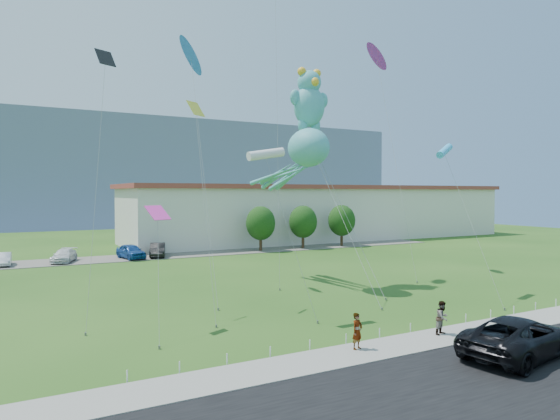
# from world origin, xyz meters

# --- Properties ---
(ground) EXTENTS (160.00, 160.00, 0.00)m
(ground) POSITION_xyz_m (0.00, 0.00, 0.00)
(ground) COLOR #244C15
(ground) RESTS_ON ground
(road) EXTENTS (80.00, 8.00, 0.06)m
(road) POSITION_xyz_m (0.00, -8.00, 0.03)
(road) COLOR black
(road) RESTS_ON ground
(sidewalk) EXTENTS (80.00, 2.50, 0.10)m
(sidewalk) POSITION_xyz_m (0.00, -2.75, 0.05)
(sidewalk) COLOR gray
(sidewalk) RESTS_ON ground
(parking_strip) EXTENTS (70.00, 6.00, 0.06)m
(parking_strip) POSITION_xyz_m (0.00, 35.00, 0.03)
(parking_strip) COLOR #59544C
(parking_strip) RESTS_ON ground
(hill_ridge) EXTENTS (160.00, 50.00, 25.00)m
(hill_ridge) POSITION_xyz_m (0.00, 120.00, 12.50)
(hill_ridge) COLOR slate
(hill_ridge) RESTS_ON ground
(warehouse) EXTENTS (61.00, 15.00, 8.20)m
(warehouse) POSITION_xyz_m (26.00, 44.00, 4.12)
(warehouse) COLOR beige
(warehouse) RESTS_ON ground
(rope_fence) EXTENTS (26.05, 0.05, 0.50)m
(rope_fence) POSITION_xyz_m (0.00, -1.30, 0.25)
(rope_fence) COLOR white
(rope_fence) RESTS_ON ground
(tree_near) EXTENTS (3.60, 3.60, 5.47)m
(tree_near) POSITION_xyz_m (10.00, 34.00, 3.39)
(tree_near) COLOR #3F2B19
(tree_near) RESTS_ON ground
(tree_mid) EXTENTS (3.60, 3.60, 5.47)m
(tree_mid) POSITION_xyz_m (16.00, 34.00, 3.39)
(tree_mid) COLOR #3F2B19
(tree_mid) RESTS_ON ground
(tree_far) EXTENTS (3.60, 3.60, 5.47)m
(tree_far) POSITION_xyz_m (22.00, 34.00, 3.39)
(tree_far) COLOR #3F2B19
(tree_far) RESTS_ON ground
(suv) EXTENTS (6.54, 3.79, 1.71)m
(suv) POSITION_xyz_m (2.39, -6.43, 0.92)
(suv) COLOR black
(suv) RESTS_ON road
(pedestrian_left) EXTENTS (0.67, 0.53, 1.62)m
(pedestrian_left) POSITION_xyz_m (-3.17, -2.36, 0.91)
(pedestrian_left) COLOR gray
(pedestrian_left) RESTS_ON sidewalk
(pedestrian_right) EXTENTS (0.94, 0.81, 1.66)m
(pedestrian_right) POSITION_xyz_m (1.95, -2.51, 0.93)
(pedestrian_right) COLOR gray
(pedestrian_right) RESTS_ON sidewalk
(parked_car_silver) EXTENTS (1.48, 3.82, 1.24)m
(parked_car_silver) POSITION_xyz_m (-17.33, 34.65, 0.68)
(parked_car_silver) COLOR silver
(parked_car_silver) RESTS_ON parking_strip
(parked_car_white) EXTENTS (3.26, 4.86, 1.31)m
(parked_car_white) POSITION_xyz_m (-11.96, 34.52, 0.71)
(parked_car_white) COLOR silver
(parked_car_white) RESTS_ON parking_strip
(parked_car_blue) EXTENTS (2.69, 4.84, 1.56)m
(parked_car_blue) POSITION_xyz_m (-5.42, 34.03, 0.84)
(parked_car_blue) COLOR #1A458F
(parked_car_blue) RESTS_ON parking_strip
(parked_car_black) EXTENTS (2.81, 4.81, 1.50)m
(parked_car_black) POSITION_xyz_m (-2.50, 34.33, 0.81)
(parked_car_black) COLOR black
(parked_car_black) RESTS_ON parking_strip
(octopus_kite) EXTENTS (2.81, 14.41, 11.78)m
(octopus_kite) POSITION_xyz_m (2.45, 12.07, 9.65)
(octopus_kite) COLOR teal
(octopus_kite) RESTS_ON ground
(teddy_bear_kite) EXTENTS (3.37, 8.77, 16.68)m
(teddy_bear_kite) POSITION_xyz_m (3.72, 12.81, 14.15)
(teddy_bear_kite) COLOR teal
(teddy_bear_kite) RESTS_ON ground
(small_kite_yellow) EXTENTS (1.43, 5.92, 12.70)m
(small_kite_yellow) POSITION_xyz_m (-6.66, 8.87, 10.82)
(small_kite_yellow) COLOR gold
(small_kite_yellow) RESTS_ON ground
(small_kite_blue) EXTENTS (2.25, 9.41, 18.13)m
(small_kite_blue) POSITION_xyz_m (-4.53, 16.27, 17.01)
(small_kite_blue) COLOR blue
(small_kite_blue) RESTS_ON ground
(small_kite_cyan) EXTENTS (0.87, 6.57, 10.43)m
(small_kite_cyan) POSITION_xyz_m (9.91, 4.92, 9.91)
(small_kite_cyan) COLOR #36B0F7
(small_kite_cyan) RESTS_ON ground
(small_kite_purple) EXTENTS (3.19, 8.51, 20.43)m
(small_kite_purple) POSITION_xyz_m (13.41, 16.43, 19.21)
(small_kite_purple) COLOR purple
(small_kite_purple) RESTS_ON ground
(small_kite_white) EXTENTS (2.40, 3.23, 9.66)m
(small_kite_white) POSITION_xyz_m (-4.24, 4.49, 9.15)
(small_kite_white) COLOR white
(small_kite_white) RESTS_ON ground
(small_kite_pink) EXTENTS (1.58, 4.13, 6.49)m
(small_kite_pink) POSITION_xyz_m (-10.07, 5.30, 5.55)
(small_kite_pink) COLOR #FB37B2
(small_kite_pink) RESTS_ON ground
(small_kite_black) EXTENTS (2.57, 5.36, 15.42)m
(small_kite_black) POSITION_xyz_m (-11.90, 10.07, 13.05)
(small_kite_black) COLOR black
(small_kite_black) RESTS_ON ground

